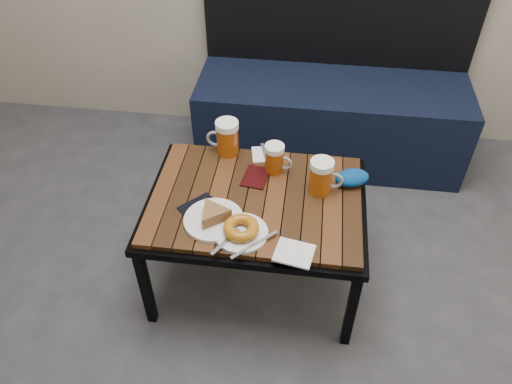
# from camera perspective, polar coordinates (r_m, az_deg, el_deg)

# --- Properties ---
(bench) EXTENTS (1.40, 0.50, 0.95)m
(bench) POSITION_cam_1_polar(r_m,az_deg,el_deg) (2.75, 8.51, 9.19)
(bench) COLOR black
(bench) RESTS_ON ground
(cafe_table) EXTENTS (0.84, 0.62, 0.47)m
(cafe_table) POSITION_cam_1_polar(r_m,az_deg,el_deg) (1.93, 0.00, -1.57)
(cafe_table) COLOR black
(cafe_table) RESTS_ON ground
(beer_mug_left) EXTENTS (0.14, 0.10, 0.15)m
(beer_mug_left) POSITION_cam_1_polar(r_m,az_deg,el_deg) (2.07, -3.37, 6.24)
(beer_mug_left) COLOR #9E440C
(beer_mug_left) RESTS_ON cafe_table
(beer_mug_centre) EXTENTS (0.12, 0.09, 0.12)m
(beer_mug_centre) POSITION_cam_1_polar(r_m,az_deg,el_deg) (1.98, 2.17, 3.86)
(beer_mug_centre) COLOR #9E440C
(beer_mug_centre) RESTS_ON cafe_table
(beer_mug_right) EXTENTS (0.13, 0.09, 0.14)m
(beer_mug_right) POSITION_cam_1_polar(r_m,az_deg,el_deg) (1.89, 7.51, 1.77)
(beer_mug_right) COLOR #9E440C
(beer_mug_right) RESTS_ON cafe_table
(plate_pie) EXTENTS (0.22, 0.22, 0.06)m
(plate_pie) POSITION_cam_1_polar(r_m,az_deg,el_deg) (1.80, -4.88, -2.82)
(plate_pie) COLOR white
(plate_pie) RESTS_ON cafe_table
(plate_bagel) EXTENTS (0.22, 0.22, 0.05)m
(plate_bagel) POSITION_cam_1_polar(r_m,az_deg,el_deg) (1.75, -1.71, -4.39)
(plate_bagel) COLOR white
(plate_bagel) RESTS_ON cafe_table
(napkin_left) EXTENTS (0.12, 0.14, 0.01)m
(napkin_left) POSITION_cam_1_polar(r_m,az_deg,el_deg) (2.09, 1.01, 4.32)
(napkin_left) COLOR white
(napkin_left) RESTS_ON cafe_table
(napkin_right) EXTENTS (0.15, 0.13, 0.01)m
(napkin_right) POSITION_cam_1_polar(r_m,az_deg,el_deg) (1.71, 4.38, -6.98)
(napkin_right) COLOR white
(napkin_right) RESTS_ON cafe_table
(passport_navy) EXTENTS (0.16, 0.17, 0.01)m
(passport_navy) POSITION_cam_1_polar(r_m,az_deg,el_deg) (1.87, -6.50, -1.75)
(passport_navy) COLOR black
(passport_navy) RESTS_ON cafe_table
(passport_burgundy) EXTENTS (0.11, 0.14, 0.01)m
(passport_burgundy) POSITION_cam_1_polar(r_m,az_deg,el_deg) (1.98, -0.04, 1.74)
(passport_burgundy) COLOR black
(passport_burgundy) RESTS_ON cafe_table
(knit_pouch) EXTENTS (0.16, 0.13, 0.06)m
(knit_pouch) POSITION_cam_1_polar(r_m,az_deg,el_deg) (1.97, 10.92, 1.61)
(knit_pouch) COLOR #051486
(knit_pouch) RESTS_ON cafe_table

